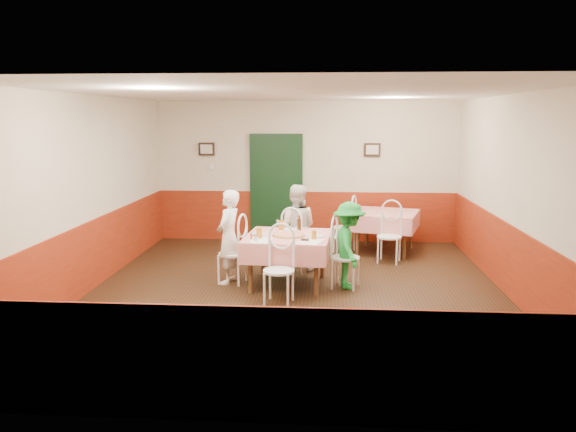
# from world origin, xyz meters

# --- Properties ---
(floor) EXTENTS (7.00, 7.00, 0.00)m
(floor) POSITION_xyz_m (0.00, 0.00, 0.00)
(floor) COLOR black
(floor) RESTS_ON ground
(ceiling) EXTENTS (7.00, 7.00, 0.00)m
(ceiling) POSITION_xyz_m (0.00, 0.00, 2.80)
(ceiling) COLOR white
(ceiling) RESTS_ON back_wall
(back_wall) EXTENTS (6.00, 0.10, 2.80)m
(back_wall) POSITION_xyz_m (0.00, 3.50, 1.40)
(back_wall) COLOR beige
(back_wall) RESTS_ON ground
(front_wall) EXTENTS (6.00, 0.10, 2.80)m
(front_wall) POSITION_xyz_m (0.00, -3.50, 1.40)
(front_wall) COLOR beige
(front_wall) RESTS_ON ground
(left_wall) EXTENTS (0.10, 7.00, 2.80)m
(left_wall) POSITION_xyz_m (-3.00, 0.00, 1.40)
(left_wall) COLOR beige
(left_wall) RESTS_ON ground
(right_wall) EXTENTS (0.10, 7.00, 2.80)m
(right_wall) POSITION_xyz_m (3.00, 0.00, 1.40)
(right_wall) COLOR beige
(right_wall) RESTS_ON ground
(wainscot_back) EXTENTS (6.00, 0.03, 1.00)m
(wainscot_back) POSITION_xyz_m (0.00, 3.48, 0.50)
(wainscot_back) COLOR maroon
(wainscot_back) RESTS_ON ground
(wainscot_front) EXTENTS (6.00, 0.03, 1.00)m
(wainscot_front) POSITION_xyz_m (0.00, -3.48, 0.50)
(wainscot_front) COLOR maroon
(wainscot_front) RESTS_ON ground
(wainscot_left) EXTENTS (0.03, 7.00, 1.00)m
(wainscot_left) POSITION_xyz_m (-2.98, 0.00, 0.50)
(wainscot_left) COLOR maroon
(wainscot_left) RESTS_ON ground
(wainscot_right) EXTENTS (0.03, 7.00, 1.00)m
(wainscot_right) POSITION_xyz_m (2.98, 0.00, 0.50)
(wainscot_right) COLOR maroon
(wainscot_right) RESTS_ON ground
(door) EXTENTS (0.96, 0.06, 2.10)m
(door) POSITION_xyz_m (-0.60, 3.45, 1.05)
(door) COLOR black
(door) RESTS_ON ground
(picture_left) EXTENTS (0.32, 0.03, 0.26)m
(picture_left) POSITION_xyz_m (-2.00, 3.45, 1.85)
(picture_left) COLOR black
(picture_left) RESTS_ON back_wall
(picture_right) EXTENTS (0.32, 0.03, 0.26)m
(picture_right) POSITION_xyz_m (1.30, 3.45, 1.85)
(picture_right) COLOR black
(picture_right) RESTS_ON back_wall
(thermostat) EXTENTS (0.10, 0.03, 0.10)m
(thermostat) POSITION_xyz_m (-1.90, 3.45, 1.50)
(thermostat) COLOR white
(thermostat) RESTS_ON back_wall
(main_table) EXTENTS (1.31, 1.31, 0.77)m
(main_table) POSITION_xyz_m (-0.14, 0.37, 0.38)
(main_table) COLOR red
(main_table) RESTS_ON ground
(second_table) EXTENTS (1.38, 1.38, 0.77)m
(second_table) POSITION_xyz_m (1.50, 2.57, 0.38)
(second_table) COLOR red
(second_table) RESTS_ON ground
(chair_left) EXTENTS (0.50, 0.50, 0.90)m
(chair_left) POSITION_xyz_m (-0.99, 0.43, 0.45)
(chair_left) COLOR white
(chair_left) RESTS_ON ground
(chair_right) EXTENTS (0.51, 0.51, 0.90)m
(chair_right) POSITION_xyz_m (0.71, 0.30, 0.45)
(chair_right) COLOR white
(chair_right) RESTS_ON ground
(chair_far) EXTENTS (0.53, 0.53, 0.90)m
(chair_far) POSITION_xyz_m (-0.08, 1.22, 0.45)
(chair_far) COLOR white
(chair_far) RESTS_ON ground
(chair_near) EXTENTS (0.47, 0.47, 0.90)m
(chair_near) POSITION_xyz_m (-0.21, -0.48, 0.45)
(chair_near) COLOR white
(chair_near) RESTS_ON ground
(chair_second_a) EXTENTS (0.52, 0.52, 0.90)m
(chair_second_a) POSITION_xyz_m (0.75, 2.57, 0.45)
(chair_second_a) COLOR white
(chair_second_a) RESTS_ON ground
(chair_second_b) EXTENTS (0.52, 0.52, 0.90)m
(chair_second_b) POSITION_xyz_m (1.50, 1.82, 0.45)
(chair_second_b) COLOR white
(chair_second_b) RESTS_ON ground
(pizza) EXTENTS (0.48, 0.48, 0.03)m
(pizza) POSITION_xyz_m (-0.12, 0.33, 0.78)
(pizza) COLOR #B74723
(pizza) RESTS_ON main_table
(plate_left) EXTENTS (0.27, 0.27, 0.01)m
(plate_left) POSITION_xyz_m (-0.57, 0.40, 0.77)
(plate_left) COLOR white
(plate_left) RESTS_ON main_table
(plate_right) EXTENTS (0.27, 0.27, 0.01)m
(plate_right) POSITION_xyz_m (0.26, 0.32, 0.77)
(plate_right) COLOR white
(plate_right) RESTS_ON main_table
(plate_far) EXTENTS (0.27, 0.27, 0.01)m
(plate_far) POSITION_xyz_m (-0.11, 0.76, 0.77)
(plate_far) COLOR white
(plate_far) RESTS_ON main_table
(glass_a) EXTENTS (0.08, 0.08, 0.15)m
(glass_a) POSITION_xyz_m (-0.54, 0.14, 0.83)
(glass_a) COLOR #BF7219
(glass_a) RESTS_ON main_table
(glass_b) EXTENTS (0.07, 0.07, 0.13)m
(glass_b) POSITION_xyz_m (0.25, 0.13, 0.82)
(glass_b) COLOR #BF7219
(glass_b) RESTS_ON main_table
(glass_c) EXTENTS (0.09, 0.09, 0.15)m
(glass_c) POSITION_xyz_m (-0.27, 0.79, 0.83)
(glass_c) COLOR #BF7219
(glass_c) RESTS_ON main_table
(beer_bottle) EXTENTS (0.06, 0.06, 0.21)m
(beer_bottle) POSITION_xyz_m (0.00, 0.74, 0.87)
(beer_bottle) COLOR #381C0A
(beer_bottle) RESTS_ON main_table
(shaker_a) EXTENTS (0.04, 0.04, 0.09)m
(shaker_a) POSITION_xyz_m (-0.58, -0.04, 0.81)
(shaker_a) COLOR silver
(shaker_a) RESTS_ON main_table
(shaker_b) EXTENTS (0.04, 0.04, 0.09)m
(shaker_b) POSITION_xyz_m (-0.55, -0.08, 0.81)
(shaker_b) COLOR silver
(shaker_b) RESTS_ON main_table
(shaker_c) EXTENTS (0.04, 0.04, 0.09)m
(shaker_c) POSITION_xyz_m (-0.65, 0.06, 0.81)
(shaker_c) COLOR #B23319
(shaker_c) RESTS_ON main_table
(menu_left) EXTENTS (0.32, 0.42, 0.00)m
(menu_left) POSITION_xyz_m (-0.50, 0.01, 0.76)
(menu_left) COLOR white
(menu_left) RESTS_ON main_table
(menu_right) EXTENTS (0.40, 0.47, 0.00)m
(menu_right) POSITION_xyz_m (0.20, -0.02, 0.76)
(menu_right) COLOR white
(menu_right) RESTS_ON main_table
(wallet) EXTENTS (0.12, 0.10, 0.02)m
(wallet) POSITION_xyz_m (0.12, 0.04, 0.77)
(wallet) COLOR black
(wallet) RESTS_ON main_table
(diner_left) EXTENTS (0.47, 0.59, 1.42)m
(diner_left) POSITION_xyz_m (-1.04, 0.44, 0.71)
(diner_left) COLOR gray
(diner_left) RESTS_ON ground
(diner_far) EXTENTS (0.74, 0.61, 1.41)m
(diner_far) POSITION_xyz_m (-0.07, 1.27, 0.70)
(diner_far) COLOR gray
(diner_far) RESTS_ON ground
(diner_right) EXTENTS (0.56, 0.87, 1.28)m
(diner_right) POSITION_xyz_m (0.76, 0.30, 0.64)
(diner_right) COLOR gray
(diner_right) RESTS_ON ground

